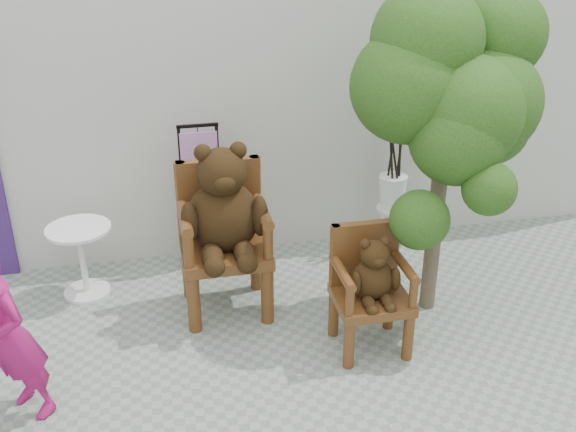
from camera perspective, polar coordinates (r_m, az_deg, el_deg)
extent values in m
plane|color=gray|center=(5.27, 1.67, -15.84)|extent=(60.00, 60.00, 0.00)
cube|color=beige|center=(7.27, -4.07, 9.70)|extent=(9.00, 1.00, 3.00)
cylinder|color=#4B2910|center=(5.95, -7.97, -7.37)|extent=(0.12, 0.12, 0.55)
cylinder|color=#4B2910|center=(6.45, -8.43, -4.59)|extent=(0.12, 0.12, 0.55)
cylinder|color=#4B2910|center=(6.01, -1.76, -6.72)|extent=(0.12, 0.12, 0.55)
cylinder|color=#4B2910|center=(6.51, -2.71, -4.02)|extent=(0.12, 0.12, 0.55)
cube|color=#4B2910|center=(6.06, -5.34, -3.00)|extent=(0.78, 0.71, 0.10)
cube|color=#4B2910|center=(6.15, -5.86, 1.69)|extent=(0.74, 0.10, 0.71)
cylinder|color=#4B2910|center=(6.13, -8.99, 1.40)|extent=(0.10, 0.10, 0.71)
cylinder|color=#4B2910|center=(5.68, -8.43, -2.81)|extent=(0.09, 0.09, 0.32)
cylinder|color=#4B2910|center=(5.87, -8.76, -0.08)|extent=(0.10, 0.68, 0.10)
cylinder|color=#4B2910|center=(6.19, -2.75, 1.96)|extent=(0.10, 0.10, 0.71)
cylinder|color=#4B2910|center=(5.75, -1.71, -2.16)|extent=(0.09, 0.09, 0.32)
cylinder|color=#4B2910|center=(5.93, -2.25, 0.52)|extent=(0.10, 0.68, 0.10)
ellipsoid|color=black|center=(5.94, -5.51, -0.11)|extent=(0.64, 0.54, 0.67)
sphere|color=black|center=(5.73, -5.65, 3.73)|extent=(0.43, 0.43, 0.43)
ellipsoid|color=black|center=(5.59, -5.42, 2.79)|extent=(0.19, 0.15, 0.15)
sphere|color=black|center=(5.67, -7.24, 5.33)|extent=(0.15, 0.15, 0.15)
sphere|color=black|center=(5.70, -4.25, 5.58)|extent=(0.15, 0.15, 0.15)
ellipsoid|color=black|center=(5.77, -8.34, -0.55)|extent=(0.15, 0.21, 0.38)
ellipsoid|color=black|center=(5.77, -6.42, -3.40)|extent=(0.19, 0.37, 0.19)
sphere|color=black|center=(5.66, -6.24, -4.31)|extent=(0.18, 0.18, 0.18)
ellipsoid|color=black|center=(5.83, -2.40, 0.01)|extent=(0.15, 0.21, 0.38)
ellipsoid|color=black|center=(5.80, -3.70, -3.13)|extent=(0.19, 0.37, 0.19)
sphere|color=black|center=(5.68, -3.46, -4.03)|extent=(0.18, 0.18, 0.18)
cylinder|color=#4B2910|center=(5.53, 5.18, -10.82)|extent=(0.09, 0.09, 0.42)
cylinder|color=#4B2910|center=(5.89, 3.88, -8.26)|extent=(0.09, 0.09, 0.42)
cylinder|color=#4B2910|center=(5.68, 10.14, -10.05)|extent=(0.09, 0.09, 0.42)
cylinder|color=#4B2910|center=(6.03, 8.55, -7.62)|extent=(0.09, 0.09, 0.42)
cube|color=#4B2910|center=(5.64, 7.08, -7.04)|extent=(0.61, 0.56, 0.08)
cube|color=#4B2910|center=(5.67, 6.49, -3.07)|extent=(0.58, 0.08, 0.56)
cylinder|color=#4B2910|center=(5.60, 3.93, -3.36)|extent=(0.08, 0.08, 0.56)
cylinder|color=#4B2910|center=(5.29, 5.26, -7.18)|extent=(0.07, 0.07, 0.25)
cylinder|color=#4B2910|center=(5.41, 4.61, -4.78)|extent=(0.08, 0.53, 0.08)
cylinder|color=#4B2910|center=(5.75, 8.98, -2.79)|extent=(0.08, 0.08, 0.56)
cylinder|color=#4B2910|center=(5.46, 10.58, -6.45)|extent=(0.07, 0.07, 0.25)
cylinder|color=#4B2910|center=(5.57, 9.81, -4.15)|extent=(0.08, 0.53, 0.08)
ellipsoid|color=black|center=(5.55, 7.16, -5.34)|extent=(0.35, 0.30, 0.37)
sphere|color=black|center=(5.41, 7.36, -3.23)|extent=(0.23, 0.23, 0.23)
ellipsoid|color=black|center=(5.34, 7.67, -3.86)|extent=(0.11, 0.08, 0.08)
sphere|color=black|center=(5.34, 6.56, -2.36)|extent=(0.08, 0.08, 0.08)
sphere|color=black|center=(5.39, 8.22, -2.17)|extent=(0.08, 0.08, 0.08)
ellipsoid|color=black|center=(5.42, 5.75, -5.72)|extent=(0.08, 0.12, 0.21)
ellipsoid|color=black|center=(5.46, 6.86, -7.35)|extent=(0.10, 0.21, 0.10)
sphere|color=black|center=(5.40, 7.13, -7.91)|extent=(0.10, 0.10, 0.10)
ellipsoid|color=black|center=(5.52, 9.07, -5.29)|extent=(0.08, 0.12, 0.21)
ellipsoid|color=black|center=(5.51, 8.38, -7.14)|extent=(0.10, 0.21, 0.10)
sphere|color=black|center=(5.45, 8.66, -7.70)|extent=(0.10, 0.10, 0.10)
imported|color=#AA1460|center=(5.12, -22.71, -9.24)|extent=(0.62, 0.63, 1.46)
cylinder|color=white|center=(6.52, -17.35, -1.05)|extent=(0.60, 0.60, 0.03)
cylinder|color=white|center=(6.67, -16.98, -3.66)|extent=(0.06, 0.06, 0.68)
cylinder|color=white|center=(6.84, -16.62, -6.12)|extent=(0.44, 0.44, 0.03)
cube|color=black|center=(6.76, -8.84, 1.41)|extent=(0.03, 0.03, 1.50)
cube|color=black|center=(6.79, -5.81, 1.70)|extent=(0.03, 0.03, 1.50)
cube|color=black|center=(6.51, -7.69, 7.59)|extent=(0.40, 0.04, 0.03)
cube|color=black|center=(7.10, -7.00, -3.76)|extent=(0.45, 0.36, 0.06)
cube|color=#C286C4|center=(6.60, -7.52, 4.93)|extent=(0.36, 0.04, 0.52)
cylinder|color=black|center=(6.51, -7.67, 7.34)|extent=(0.01, 0.01, 0.08)
cylinder|color=white|center=(7.30, 8.73, 0.64)|extent=(0.32, 0.32, 0.03)
cylinder|color=white|center=(7.50, 9.01, -0.56)|extent=(0.03, 0.03, 0.44)
cylinder|color=white|center=(7.44, 7.78, -0.68)|extent=(0.03, 0.03, 0.44)
cylinder|color=white|center=(7.30, 8.22, -1.26)|extent=(0.03, 0.03, 0.44)
cylinder|color=white|center=(7.36, 9.47, -1.13)|extent=(0.03, 0.03, 0.44)
cylinder|color=black|center=(7.10, 8.75, 5.27)|extent=(0.10, 0.07, 0.80)
cylinder|color=brown|center=(7.01, 8.70, 7.80)|extent=(0.04, 0.04, 0.08)
cylinder|color=black|center=(7.05, 9.44, 5.09)|extent=(0.09, 0.10, 0.80)
cylinder|color=brown|center=(6.94, 9.93, 7.50)|extent=(0.04, 0.04, 0.08)
cylinder|color=black|center=(7.02, 8.99, 5.03)|extent=(0.16, 0.10, 0.79)
cylinder|color=brown|center=(6.86, 9.08, 7.36)|extent=(0.05, 0.04, 0.08)
cylinder|color=black|center=(7.09, 9.44, 5.19)|extent=(0.03, 0.12, 0.80)
cylinder|color=brown|center=(7.00, 9.90, 7.66)|extent=(0.04, 0.04, 0.07)
cylinder|color=black|center=(7.04, 8.74, 5.10)|extent=(0.07, 0.16, 0.79)
cylinder|color=brown|center=(6.90, 8.56, 7.51)|extent=(0.04, 0.05, 0.08)
cylinder|color=black|center=(7.06, 9.46, 5.11)|extent=(0.06, 0.08, 0.80)
cylinder|color=brown|center=(6.95, 9.86, 7.55)|extent=(0.04, 0.04, 0.07)
cylinder|color=#493D2C|center=(5.94, 12.67, 2.55)|extent=(0.14, 0.14, 2.45)
sphere|color=#193A0F|center=(5.59, 14.19, 6.52)|extent=(0.80, 0.80, 0.80)
sphere|color=#193A0F|center=(5.67, 11.68, 14.40)|extent=(0.92, 0.92, 0.92)
sphere|color=#193A0F|center=(6.09, 16.56, 7.53)|extent=(0.73, 0.73, 0.73)
sphere|color=#193A0F|center=(6.04, 17.54, 14.47)|extent=(0.76, 0.76, 0.76)
sphere|color=#193A0F|center=(5.92, 16.34, 9.23)|extent=(0.94, 0.94, 0.94)
sphere|color=#193A0F|center=(5.65, 14.91, 8.56)|extent=(0.92, 0.92, 0.92)
sphere|color=#193A0F|center=(5.63, 10.10, 10.77)|extent=(0.95, 0.95, 0.95)
sphere|color=#193A0F|center=(5.48, 11.07, -0.33)|extent=(0.49, 0.49, 0.49)
sphere|color=#193A0F|center=(5.52, 16.67, 2.24)|extent=(0.44, 0.44, 0.44)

